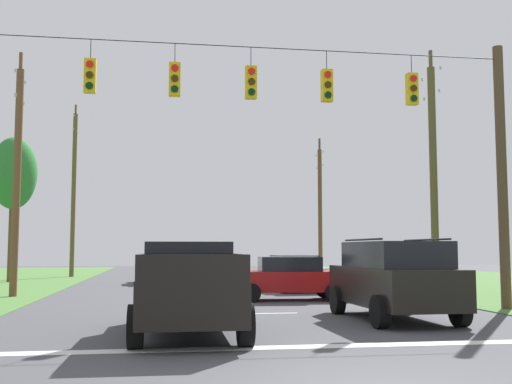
% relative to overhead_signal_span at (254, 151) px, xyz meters
% --- Properties ---
extents(stop_bar_stripe, '(12.82, 0.45, 0.01)m').
position_rel_overhead_signal_span_xyz_m(stop_bar_stripe, '(0.00, -5.97, -4.55)').
color(stop_bar_stripe, white).
rests_on(stop_bar_stripe, ground).
extents(lane_dash_0, '(2.50, 0.15, 0.01)m').
position_rel_overhead_signal_span_xyz_m(lane_dash_0, '(0.00, 0.03, -4.55)').
color(lane_dash_0, white).
rests_on(lane_dash_0, ground).
extents(lane_dash_1, '(2.50, 0.15, 0.01)m').
position_rel_overhead_signal_span_xyz_m(lane_dash_1, '(0.00, 7.27, -4.55)').
color(lane_dash_1, white).
rests_on(lane_dash_1, ground).
extents(lane_dash_2, '(2.50, 0.15, 0.01)m').
position_rel_overhead_signal_span_xyz_m(lane_dash_2, '(0.00, 13.15, -4.55)').
color(lane_dash_2, white).
rests_on(lane_dash_2, ground).
extents(lane_dash_3, '(2.50, 0.15, 0.01)m').
position_rel_overhead_signal_span_xyz_m(lane_dash_3, '(0.00, 23.75, -4.55)').
color(lane_dash_3, white).
rests_on(lane_dash_3, ground).
extents(lane_dash_4, '(2.50, 0.15, 0.01)m').
position_rel_overhead_signal_span_xyz_m(lane_dash_4, '(0.00, 29.69, -4.55)').
color(lane_dash_4, white).
rests_on(lane_dash_4, ground).
extents(overhead_signal_span, '(15.46, 0.31, 7.99)m').
position_rel_overhead_signal_span_xyz_m(overhead_signal_span, '(0.00, 0.00, 0.00)').
color(overhead_signal_span, brown).
rests_on(overhead_signal_span, ground).
extents(pickup_truck, '(2.36, 5.44, 1.95)m').
position_rel_overhead_signal_span_xyz_m(pickup_truck, '(-2.00, -3.85, -3.59)').
color(pickup_truck, black).
rests_on(pickup_truck, ground).
extents(suv_black, '(2.26, 4.83, 2.05)m').
position_rel_overhead_signal_span_xyz_m(suv_black, '(3.29, -2.06, -3.50)').
color(suv_black, black).
rests_on(suv_black, ground).
extents(distant_car_crossing_white, '(2.34, 4.45, 1.52)m').
position_rel_overhead_signal_span_xyz_m(distant_car_crossing_white, '(3.17, 9.30, -3.77)').
color(distant_car_crossing_white, silver).
rests_on(distant_car_crossing_white, ground).
extents(distant_car_oncoming, '(2.25, 4.41, 1.52)m').
position_rel_overhead_signal_span_xyz_m(distant_car_oncoming, '(-2.63, 16.14, -3.77)').
color(distant_car_oncoming, silver).
rests_on(distant_car_oncoming, ground).
extents(distant_car_far_parked, '(4.40, 2.23, 1.52)m').
position_rel_overhead_signal_span_xyz_m(distant_car_far_parked, '(1.95, 4.45, -3.77)').
color(distant_car_far_parked, maroon).
rests_on(distant_car_far_parked, ground).
extents(utility_pole_mid_right, '(0.31, 1.90, 10.20)m').
position_rel_overhead_signal_span_xyz_m(utility_pole_mid_right, '(8.66, 7.11, 0.42)').
color(utility_pole_mid_right, brown).
rests_on(utility_pole_mid_right, ground).
extents(utility_pole_far_right, '(0.28, 1.95, 9.35)m').
position_rel_overhead_signal_span_xyz_m(utility_pole_far_right, '(8.17, 23.90, 0.04)').
color(utility_pole_far_right, brown).
rests_on(utility_pole_far_right, ground).
extents(utility_pole_mid_left, '(0.29, 1.79, 9.37)m').
position_rel_overhead_signal_span_xyz_m(utility_pole_mid_left, '(-8.00, 7.35, 0.07)').
color(utility_pole_mid_left, brown).
rests_on(utility_pole_mid_left, ground).
extents(utility_pole_far_left, '(0.28, 1.98, 11.20)m').
position_rel_overhead_signal_span_xyz_m(utility_pole_far_left, '(-8.12, 24.25, 1.06)').
color(utility_pole_far_left, brown).
rests_on(utility_pole_far_left, ground).
extents(tree_roadside_right, '(2.49, 2.49, 7.90)m').
position_rel_overhead_signal_span_xyz_m(tree_roadside_right, '(-10.53, 18.20, 1.30)').
color(tree_roadside_right, brown).
rests_on(tree_roadside_right, ground).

